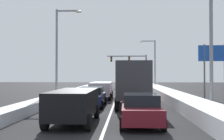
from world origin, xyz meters
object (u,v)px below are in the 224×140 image
(sedan_maroon_right_lane_nearest, at_px, (141,109))
(roadside_sign_right, at_px, (214,59))
(box_truck_right_lane_second, at_px, (132,82))
(suv_silver_center_lane_third, at_px, (101,89))
(sedan_gray_center_lane_fourth, at_px, (103,88))
(street_lamp_right_mid, at_px, (153,60))
(suv_black_center_lane_nearest, at_px, (74,103))
(street_lamp_left_mid, at_px, (60,46))
(street_lamp_right_near, at_px, (205,34))
(sedan_navy_center_lane_second, at_px, (92,97))
(sedan_green_right_lane_fourth, at_px, (130,87))
(suv_white_right_lane_third, at_px, (132,88))
(traffic_light_gantry, at_px, (134,64))

(sedan_maroon_right_lane_nearest, relative_size, roadside_sign_right, 0.82)
(box_truck_right_lane_second, xyz_separation_m, suv_silver_center_lane_third, (-2.95, 6.17, -0.88))
(sedan_gray_center_lane_fourth, xyz_separation_m, street_lamp_right_mid, (7.30, 9.97, 4.09))
(box_truck_right_lane_second, height_order, street_lamp_right_mid, street_lamp_right_mid)
(suv_black_center_lane_nearest, bearing_deg, suv_silver_center_lane_third, 89.28)
(street_lamp_left_mid, height_order, roadside_sign_right, street_lamp_left_mid)
(sedan_gray_center_lane_fourth, distance_m, street_lamp_right_near, 18.62)
(box_truck_right_lane_second, distance_m, street_lamp_left_mid, 10.03)
(sedan_navy_center_lane_second, bearing_deg, street_lamp_right_near, -22.22)
(box_truck_right_lane_second, relative_size, suv_silver_center_lane_third, 1.47)
(sedan_green_right_lane_fourth, distance_m, sedan_gray_center_lane_fourth, 3.91)
(street_lamp_right_mid, xyz_separation_m, roadside_sign_right, (4.44, -16.35, -0.84))
(sedan_gray_center_lane_fourth, bearing_deg, sedan_maroon_right_lane_nearest, -80.05)
(sedan_maroon_right_lane_nearest, distance_m, box_truck_right_lane_second, 7.15)
(suv_black_center_lane_nearest, height_order, roadside_sign_right, roadside_sign_right)
(sedan_maroon_right_lane_nearest, xyz_separation_m, suv_white_right_lane_third, (-0.06, 15.54, 0.25))
(sedan_maroon_right_lane_nearest, height_order, roadside_sign_right, roadside_sign_right)
(street_lamp_right_near, height_order, roadside_sign_right, street_lamp_right_near)
(suv_white_right_lane_third, xyz_separation_m, street_lamp_right_near, (4.36, -11.75, 3.99))
(suv_black_center_lane_nearest, distance_m, street_lamp_left_mid, 14.35)
(traffic_light_gantry, height_order, street_lamp_left_mid, street_lamp_left_mid)
(sedan_maroon_right_lane_nearest, distance_m, traffic_light_gantry, 36.88)
(sedan_maroon_right_lane_nearest, bearing_deg, sedan_gray_center_lane_fourth, 99.95)
(suv_black_center_lane_nearest, xyz_separation_m, sedan_gray_center_lane_fourth, (-0.22, 20.03, -0.25))
(sedan_navy_center_lane_second, bearing_deg, sedan_maroon_right_lane_nearest, -64.38)
(suv_white_right_lane_third, relative_size, sedan_gray_center_lane_fourth, 1.09)
(suv_white_right_lane_third, bearing_deg, sedan_gray_center_lane_fourth, 127.07)
(traffic_light_gantry, bearing_deg, suv_white_right_lane_third, -92.57)
(suv_silver_center_lane_third, bearing_deg, roadside_sign_right, 2.64)
(traffic_light_gantry, xyz_separation_m, street_lamp_left_mid, (-8.25, -23.49, 0.86))
(sedan_gray_center_lane_fourth, height_order, traffic_light_gantry, traffic_light_gantry)
(suv_white_right_lane_third, height_order, sedan_navy_center_lane_second, suv_white_right_lane_third)
(box_truck_right_lane_second, xyz_separation_m, sedan_green_right_lane_fourth, (0.13, 14.88, -1.14))
(suv_silver_center_lane_third, distance_m, street_lamp_right_near, 12.67)
(roadside_sign_right, bearing_deg, street_lamp_right_near, -111.41)
(sedan_navy_center_lane_second, bearing_deg, traffic_light_gantry, 81.98)
(sedan_navy_center_lane_second, relative_size, sedan_gray_center_lane_fourth, 1.00)
(street_lamp_right_near, height_order, street_lamp_right_mid, street_lamp_right_near)
(suv_white_right_lane_third, distance_m, sedan_green_right_lane_fourth, 6.41)
(suv_black_center_lane_nearest, height_order, street_lamp_left_mid, street_lamp_left_mid)
(suv_white_right_lane_third, bearing_deg, box_truck_right_lane_second, -90.95)
(street_lamp_right_mid, bearing_deg, sedan_green_right_lane_fourth, -115.16)
(suv_silver_center_lane_third, distance_m, traffic_light_gantry, 24.05)
(sedan_green_right_lane_fourth, relative_size, sedan_gray_center_lane_fourth, 1.00)
(sedan_green_right_lane_fourth, relative_size, street_lamp_right_near, 0.54)
(sedan_maroon_right_lane_nearest, relative_size, sedan_navy_center_lane_second, 1.00)
(street_lamp_right_near, bearing_deg, sedan_navy_center_lane_second, 157.78)
(suv_silver_center_lane_third, bearing_deg, suv_white_right_lane_third, 36.79)
(sedan_maroon_right_lane_nearest, relative_size, suv_silver_center_lane_third, 0.92)
(suv_white_right_lane_third, height_order, street_lamp_right_mid, street_lamp_right_mid)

